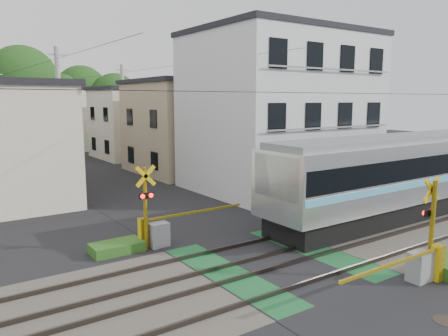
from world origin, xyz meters
TOP-DOWN VIEW (x-y plane):
  - ground at (0.00, 0.00)m, footprint 120.00×120.00m
  - track_bed at (0.00, 0.00)m, footprint 120.00×120.00m
  - crossing_signal_near at (2.59, -3.65)m, footprint 4.74×0.65m
  - crossing_signal_far at (-2.59, 3.65)m, footprint 4.74×0.65m
  - apartment_block at (8.50, 9.49)m, footprint 10.20×8.36m
  - houses_row at (0.25, 25.92)m, footprint 22.07×31.35m
  - catenary at (6.00, 0.03)m, footprint 60.00×5.04m
  - utility_poles at (-1.05, 23.01)m, footprint 7.90×42.00m
  - pedestrian at (0.59, 34.33)m, footprint 0.77×0.61m
  - manhole_cover at (0.84, -5.37)m, footprint 0.67×0.67m
  - weed_patches at (1.76, -0.09)m, footprint 10.25×8.80m

SIDE VIEW (x-z plane):
  - ground at x=0.00m, z-range 0.00..0.00m
  - manhole_cover at x=0.84m, z-range 0.00..0.02m
  - track_bed at x=0.00m, z-range -0.03..0.11m
  - weed_patches at x=1.76m, z-range -0.02..0.38m
  - crossing_signal_near at x=2.59m, z-range -0.83..2.25m
  - crossing_signal_far at x=-2.59m, z-range -0.83..2.25m
  - pedestrian at x=0.59m, z-range 0.00..1.84m
  - houses_row at x=0.25m, z-range -0.16..6.64m
  - catenary at x=6.00m, z-range 0.20..7.20m
  - utility_poles at x=-1.05m, z-range 0.08..8.08m
  - apartment_block at x=8.50m, z-range 0.01..9.31m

